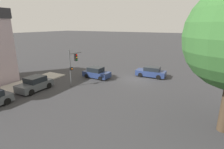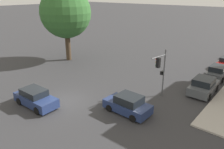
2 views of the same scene
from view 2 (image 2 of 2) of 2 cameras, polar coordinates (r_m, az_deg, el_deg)
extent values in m
plane|color=#333335|center=(20.50, -12.42, -6.93)|extent=(300.00, 300.00, 0.00)
cylinder|color=#423323|center=(32.29, -11.41, 7.31)|extent=(0.73, 0.73, 4.11)
sphere|color=#33662D|center=(31.56, -12.02, 15.56)|extent=(6.96, 6.96, 6.96)
cylinder|color=#515456|center=(20.77, 13.37, 0.29)|extent=(0.14, 0.14, 4.58)
cylinder|color=#515456|center=(19.46, 12.12, 4.56)|extent=(0.39, 1.95, 0.10)
cube|color=black|center=(19.62, 12.00, 3.02)|extent=(0.34, 0.34, 0.90)
sphere|color=red|center=(19.64, 11.63, 3.99)|extent=(0.20, 0.20, 0.20)
sphere|color=#99660F|center=(19.72, 11.56, 3.15)|extent=(0.20, 0.20, 0.20)
sphere|color=#0F511E|center=(19.81, 11.50, 2.33)|extent=(0.20, 0.20, 0.20)
cube|color=black|center=(20.87, 12.97, 0.44)|extent=(0.27, 0.38, 0.35)
sphere|color=orange|center=(20.94, 12.66, 0.54)|extent=(0.18, 0.18, 0.18)
cube|color=navy|center=(18.21, 4.02, -8.28)|extent=(3.92, 1.91, 0.74)
cube|color=black|center=(17.80, 4.48, -6.48)|extent=(2.05, 1.66, 0.65)
cylinder|color=black|center=(18.39, -0.69, -8.75)|extent=(0.61, 0.23, 0.60)
cylinder|color=black|center=(19.57, 2.69, -6.84)|extent=(0.61, 0.23, 0.60)
cylinder|color=black|center=(17.12, 5.51, -11.31)|extent=(0.61, 0.23, 0.60)
cylinder|color=black|center=(18.37, 8.69, -9.04)|extent=(0.61, 0.23, 0.60)
cube|color=navy|center=(20.23, -19.25, -6.23)|extent=(4.30, 1.89, 0.79)
cube|color=black|center=(20.08, -19.75, -4.36)|extent=(2.26, 1.62, 0.57)
cylinder|color=black|center=(19.76, -15.04, -7.22)|extent=(0.66, 0.24, 0.66)
cylinder|color=black|center=(18.97, -18.98, -8.93)|extent=(0.66, 0.24, 0.66)
cylinder|color=black|center=(21.74, -19.33, -5.03)|extent=(0.66, 0.24, 0.66)
cylinder|color=black|center=(21.03, -23.04, -6.47)|extent=(0.66, 0.24, 0.66)
cube|color=#4C5156|center=(23.21, 22.77, -3.15)|extent=(2.02, 4.07, 0.80)
cube|color=black|center=(22.81, 22.90, -1.64)|extent=(1.75, 2.13, 0.63)
cylinder|color=black|center=(24.64, 21.52, -2.22)|extent=(0.23, 0.69, 0.68)
cylinder|color=black|center=(24.26, 25.61, -3.22)|extent=(0.23, 0.69, 0.68)
cylinder|color=black|center=(22.43, 19.53, -4.22)|extent=(0.23, 0.69, 0.68)
cylinder|color=black|center=(22.00, 24.00, -5.36)|extent=(0.23, 0.69, 0.68)
cube|color=#4C5156|center=(27.92, 25.81, 0.27)|extent=(1.79, 3.96, 0.76)
cube|color=black|center=(27.57, 25.94, 1.49)|extent=(1.56, 2.07, 0.58)
cylinder|color=black|center=(29.29, 24.81, 0.86)|extent=(0.23, 0.67, 0.67)
cylinder|color=black|center=(27.04, 23.43, -0.50)|extent=(0.23, 0.67, 0.67)
cylinder|color=black|center=(26.71, 26.75, -1.30)|extent=(0.23, 0.67, 0.67)
cylinder|color=black|center=(34.15, 27.24, 3.11)|extent=(0.24, 0.67, 0.66)
cylinder|color=black|center=(31.58, 25.88, 2.04)|extent=(0.24, 0.67, 0.66)
camera|label=1|loc=(40.48, 5.58, 18.06)|focal=28.00mm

